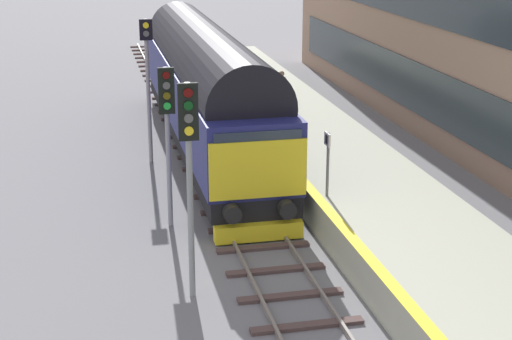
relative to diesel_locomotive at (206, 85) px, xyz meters
name	(u,v)px	position (x,y,z in m)	size (l,w,h in m)	color
ground_plane	(229,188)	(0.00, -4.50, -2.48)	(140.00, 140.00, 0.00)	slate
track_main	(229,187)	(0.00, -4.50, -2.43)	(2.50, 60.00, 0.15)	slate
station_platform	(336,166)	(3.60, -4.50, -1.98)	(4.00, 44.00, 1.01)	#ADAF9A
diesel_locomotive	(206,85)	(0.00, 0.00, 0.00)	(2.74, 18.19, 4.68)	black
signal_post_near	(189,162)	(-2.20, -11.81, 0.79)	(0.44, 0.22, 5.05)	gray
signal_post_mid	(167,125)	(-2.20, -7.32, 0.49)	(0.44, 0.22, 4.56)	gray
signal_post_far	(148,76)	(-2.20, -1.14, 0.64)	(0.44, 0.22, 5.08)	gray
platform_number_sign	(328,154)	(2.02, -8.53, -0.27)	(0.10, 0.44, 1.80)	slate
waiting_passenger	(281,87)	(3.17, 1.23, -0.49)	(0.43, 0.49, 1.64)	#373538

